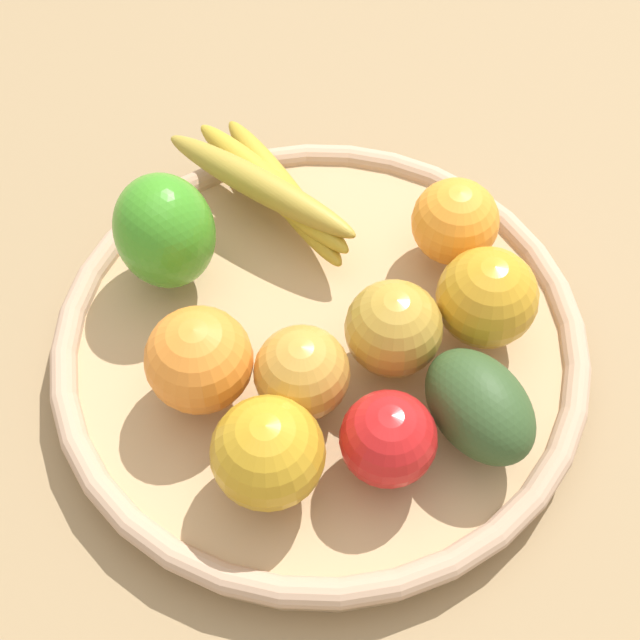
{
  "coord_description": "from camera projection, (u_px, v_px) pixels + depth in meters",
  "views": [
    {
      "loc": [
        -0.13,
        0.37,
        0.65
      ],
      "look_at": [
        0.0,
        0.0,
        0.06
      ],
      "focal_mm": 52.86,
      "sensor_mm": 36.0,
      "label": 1
    }
  ],
  "objects": [
    {
      "name": "apple_4",
      "position": [
        302.0,
        373.0,
        0.67
      ],
      "size": [
        0.1,
        0.1,
        0.07
      ],
      "primitive_type": "sphere",
      "rotation": [
        0.0,
        0.0,
        5.52
      ],
      "color": "#BF8A36",
      "rests_on": "basket"
    },
    {
      "name": "ground_plane",
      "position": [
        320.0,
        361.0,
        0.76
      ],
      "size": [
        2.4,
        2.4,
        0.0
      ],
      "primitive_type": "plane",
      "color": "#907651",
      "rests_on": "ground"
    },
    {
      "name": "orange_0",
      "position": [
        199.0,
        360.0,
        0.67
      ],
      "size": [
        0.08,
        0.08,
        0.08
      ],
      "primitive_type": "sphere",
      "rotation": [
        0.0,
        0.0,
        4.7
      ],
      "color": "orange",
      "rests_on": "basket"
    },
    {
      "name": "bell_pepper",
      "position": [
        165.0,
        231.0,
        0.72
      ],
      "size": [
        0.11,
        0.11,
        0.1
      ],
      "primitive_type": "ellipsoid",
      "rotation": [
        0.0,
        0.0,
        5.55
      ],
      "color": "#3C8D21",
      "rests_on": "basket"
    },
    {
      "name": "apple_2",
      "position": [
        268.0,
        453.0,
        0.63
      ],
      "size": [
        0.1,
        0.1,
        0.08
      ],
      "primitive_type": "sphere",
      "rotation": [
        0.0,
        0.0,
        0.34
      ],
      "color": "#BD8D1F",
      "rests_on": "basket"
    },
    {
      "name": "avocado",
      "position": [
        479.0,
        406.0,
        0.65
      ],
      "size": [
        0.11,
        0.11,
        0.06
      ],
      "primitive_type": "ellipsoid",
      "rotation": [
        0.0,
        0.0,
        5.61
      ],
      "color": "#2F4A24",
      "rests_on": "basket"
    },
    {
      "name": "orange_1",
      "position": [
        455.0,
        222.0,
        0.74
      ],
      "size": [
        0.1,
        0.1,
        0.07
      ],
      "primitive_type": "sphere",
      "rotation": [
        0.0,
        0.0,
        0.95
      ],
      "color": "orange",
      "rests_on": "basket"
    },
    {
      "name": "apple_3",
      "position": [
        487.0,
        298.0,
        0.7
      ],
      "size": [
        0.11,
        0.11,
        0.08
      ],
      "primitive_type": "sphere",
      "rotation": [
        0.0,
        0.0,
        5.48
      ],
      "color": "#C18920",
      "rests_on": "basket"
    },
    {
      "name": "apple_0",
      "position": [
        393.0,
        331.0,
        0.68
      ],
      "size": [
        0.09,
        0.09,
        0.07
      ],
      "primitive_type": "sphere",
      "rotation": [
        0.0,
        0.0,
        3.37
      ],
      "color": "#B08931",
      "rests_on": "basket"
    },
    {
      "name": "banana_bunch",
      "position": [
        271.0,
        187.0,
        0.78
      ],
      "size": [
        0.19,
        0.14,
        0.05
      ],
      "color": "#B3922A",
      "rests_on": "basket"
    },
    {
      "name": "apple_1",
      "position": [
        388.0,
        439.0,
        0.64
      ],
      "size": [
        0.09,
        0.09,
        0.07
      ],
      "primitive_type": "sphere",
      "rotation": [
        0.0,
        0.0,
        3.56
      ],
      "color": "red",
      "rests_on": "basket"
    },
    {
      "name": "basket",
      "position": [
        320.0,
        347.0,
        0.74
      ],
      "size": [
        0.42,
        0.42,
        0.04
      ],
      "color": "tan",
      "rests_on": "ground_plane"
    }
  ]
}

